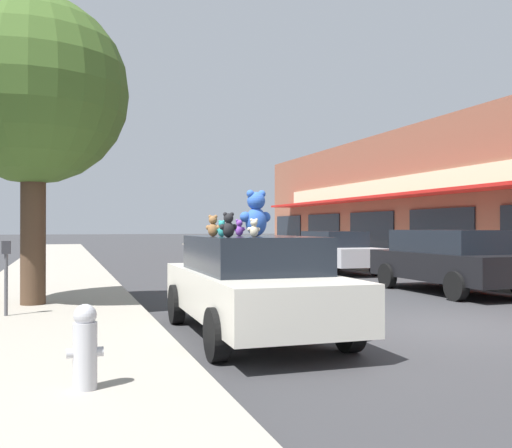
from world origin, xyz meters
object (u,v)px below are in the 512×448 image
object	(u,v)px
teddy_bear_giant	(256,214)
parked_car_far_right	(334,251)
teddy_bear_brown	(213,226)
parked_car_far_center	(450,259)
teddy_bear_black	(228,225)
teddy_bear_teal	(222,229)
fire_hydrant	(85,347)
plush_art_car	(252,283)
teddy_bear_purple	(239,228)
parking_meter	(6,268)
teddy_bear_cream	(254,228)
street_tree	(33,92)

from	to	relation	value
teddy_bear_giant	parked_car_far_right	distance (m)	12.33
teddy_bear_brown	parked_car_far_center	size ratio (longest dim) A/B	0.07
teddy_bear_black	parked_car_far_right	bearing A→B (deg)	-123.94
teddy_bear_teal	teddy_bear_brown	size ratio (longest dim) A/B	0.76
teddy_bear_giant	fire_hydrant	bearing A→B (deg)	37.43
parked_car_far_center	plush_art_car	bearing A→B (deg)	-149.61
teddy_bear_purple	parked_car_far_center	distance (m)	7.65
plush_art_car	teddy_bear_teal	size ratio (longest dim) A/B	19.45
teddy_bear_giant	teddy_bear_black	distance (m)	1.13
fire_hydrant	parking_meter	distance (m)	5.14
teddy_bear_giant	teddy_bear_brown	bearing A→B (deg)	1.41
parked_car_far_center	fire_hydrant	bearing A→B (deg)	-144.06
plush_art_car	teddy_bear_black	world-z (taller)	teddy_bear_black
plush_art_car	teddy_bear_giant	world-z (taller)	teddy_bear_giant
teddy_bear_cream	street_tree	size ratio (longest dim) A/B	0.04
teddy_bear_giant	parking_meter	bearing A→B (deg)	-40.54
teddy_bear_purple	teddy_bear_cream	size ratio (longest dim) A/B	1.01
teddy_bear_black	teddy_bear_brown	distance (m)	0.75
teddy_bear_purple	teddy_bear_cream	distance (m)	0.97
teddy_bear_purple	teddy_bear_cream	world-z (taller)	teddy_bear_purple
teddy_bear_giant	teddy_bear_teal	size ratio (longest dim) A/B	2.90
teddy_bear_giant	teddy_bear_cream	size ratio (longest dim) A/B	2.71
street_tree	parking_meter	size ratio (longest dim) A/B	4.74
teddy_bear_purple	fire_hydrant	size ratio (longest dim) A/B	0.33
parked_car_far_right	teddy_bear_teal	bearing A→B (deg)	-123.71
teddy_bear_purple	teddy_bear_black	size ratio (longest dim) A/B	0.77
parked_car_far_center	fire_hydrant	size ratio (longest dim) A/B	5.86
plush_art_car	parking_meter	distance (m)	4.30
fire_hydrant	plush_art_car	bearing A→B (deg)	47.30
teddy_bear_giant	parked_car_far_right	bearing A→B (deg)	-130.92
teddy_bear_purple	teddy_bear_brown	size ratio (longest dim) A/B	0.82
plush_art_car	teddy_bear_giant	bearing A→B (deg)	-16.79
teddy_bear_black	parking_meter	bearing A→B (deg)	-47.68
teddy_bear_brown	parking_meter	xyz separation A→B (m)	(-3.00, 2.41, -0.71)
teddy_bear_brown	plush_art_car	bearing A→B (deg)	-128.97
plush_art_car	fire_hydrant	size ratio (longest dim) A/B	5.99
fire_hydrant	teddy_bear_giant	bearing A→B (deg)	46.40
teddy_bear_teal	teddy_bear_black	bearing A→B (deg)	122.61
parked_car_far_center	teddy_bear_purple	bearing A→B (deg)	-151.58
teddy_bear_purple	fire_hydrant	bearing A→B (deg)	56.47
teddy_bear_brown	parked_car_far_center	bearing A→B (deg)	-113.00
teddy_bear_giant	street_tree	distance (m)	5.54
teddy_bear_giant	parking_meter	distance (m)	4.45
teddy_bear_purple	parking_meter	distance (m)	4.12
teddy_bear_giant	teddy_bear_teal	xyz separation A→B (m)	(-0.60, -0.22, -0.22)
teddy_bear_teal	parking_meter	world-z (taller)	teddy_bear_teal
teddy_bear_teal	teddy_bear_brown	world-z (taller)	teddy_bear_brown
fire_hydrant	teddy_bear_black	bearing A→B (deg)	44.10
street_tree	teddy_bear_cream	bearing A→B (deg)	-54.96
fire_hydrant	teddy_bear_purple	bearing A→B (deg)	51.04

